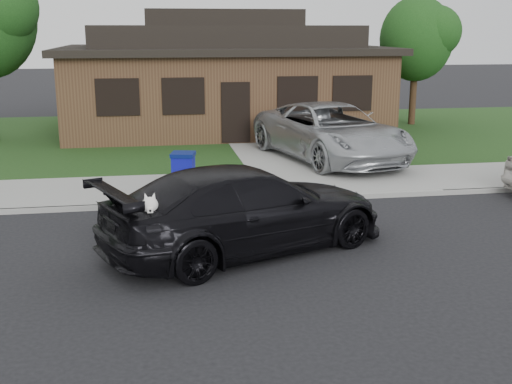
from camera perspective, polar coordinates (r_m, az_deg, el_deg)
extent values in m
plane|color=black|center=(11.91, -13.92, -6.07)|extent=(120.00, 120.00, 0.00)
cube|color=gray|center=(16.67, -12.73, 0.06)|extent=(60.00, 3.00, 0.12)
cube|color=gray|center=(15.22, -13.01, -1.31)|extent=(60.00, 0.12, 0.12)
cube|color=#193814|center=(24.50, -11.79, 4.62)|extent=(60.00, 13.00, 0.13)
cube|color=gray|center=(22.09, 3.71, 3.87)|extent=(4.50, 13.00, 0.14)
imported|color=black|center=(11.93, -0.87, -1.54)|extent=(5.98, 4.25, 1.61)
ellipsoid|color=white|center=(10.74, -9.39, -1.34)|extent=(0.34, 0.40, 0.30)
sphere|color=white|center=(10.50, -9.40, -1.15)|extent=(0.26, 0.26, 0.26)
cube|color=white|center=(10.39, -9.39, -1.57)|extent=(0.09, 0.12, 0.08)
sphere|color=black|center=(10.33, -9.38, -1.66)|extent=(0.04, 0.04, 0.04)
cone|color=white|center=(10.51, -9.79, -0.38)|extent=(0.11, 0.11, 0.14)
cone|color=white|center=(10.51, -9.07, -0.36)|extent=(0.11, 0.11, 0.14)
imported|color=#ACAFB3|center=(19.86, 6.68, 5.34)|extent=(4.27, 6.69, 1.72)
cube|color=#0D1095|center=(16.20, -6.46, 1.69)|extent=(0.62, 0.62, 0.85)
cube|color=#071455|center=(16.11, -6.50, 3.34)|extent=(0.68, 0.68, 0.09)
cylinder|color=black|center=(16.02, -7.05, 0.21)|extent=(0.08, 0.14, 0.13)
cylinder|color=black|center=(16.04, -5.69, 0.26)|extent=(0.08, 0.14, 0.13)
cube|color=#422B1C|center=(26.43, -3.01, 9.02)|extent=(12.00, 8.00, 3.00)
cube|color=black|center=(26.33, -3.06, 12.54)|extent=(12.60, 8.60, 0.25)
cube|color=black|center=(26.31, -3.07, 13.68)|extent=(10.00, 6.50, 0.80)
cube|color=black|center=(26.32, -3.09, 15.21)|extent=(6.00, 3.50, 0.60)
cube|color=black|center=(22.49, -1.82, 7.08)|extent=(1.00, 0.06, 2.10)
cube|color=black|center=(22.26, -12.20, 8.24)|extent=(1.30, 0.05, 1.10)
cube|color=black|center=(22.26, -6.48, 8.47)|extent=(1.30, 0.05, 1.10)
cube|color=black|center=(22.83, 3.71, 8.67)|extent=(1.30, 0.05, 1.10)
cube|color=black|center=(23.36, 8.55, 8.68)|extent=(1.30, 0.05, 1.10)
sphere|color=#26591E|center=(24.10, -21.75, 15.01)|extent=(2.52, 2.52, 2.52)
cylinder|color=#332114|center=(28.05, 13.75, 7.94)|extent=(0.28, 0.28, 2.03)
ellipsoid|color=#143811|center=(27.90, 14.06, 13.07)|extent=(3.00, 3.00, 3.45)
sphere|color=#26591E|center=(27.72, 15.65, 13.58)|extent=(2.10, 2.10, 2.10)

